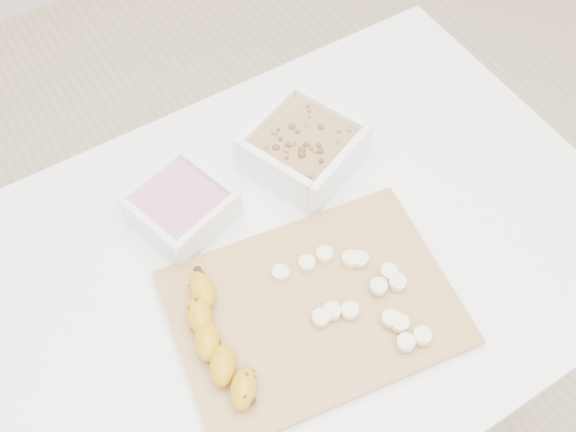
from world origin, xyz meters
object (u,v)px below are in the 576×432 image
bowl_yogurt (181,206)px  bowl_granola (303,148)px  table (298,281)px  banana (219,342)px  cutting_board (313,308)px

bowl_yogurt → bowl_granola: bowl_granola is taller
table → banana: bearing=-156.5°
bowl_yogurt → cutting_board: (0.09, -0.24, -0.02)m
table → banana: size_ratio=4.97×
table → cutting_board: (-0.03, -0.09, 0.10)m
table → bowl_granola: 0.22m
bowl_yogurt → cutting_board: bearing=-70.0°
table → cutting_board: size_ratio=2.56×
cutting_board → banana: banana is taller
bowl_yogurt → bowl_granola: (0.22, -0.01, 0.01)m
bowl_yogurt → banana: bowl_yogurt is taller
bowl_granola → banana: 0.35m
banana → cutting_board: bearing=12.5°
bowl_yogurt → bowl_granola: 0.22m
cutting_board → table: bearing=70.3°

